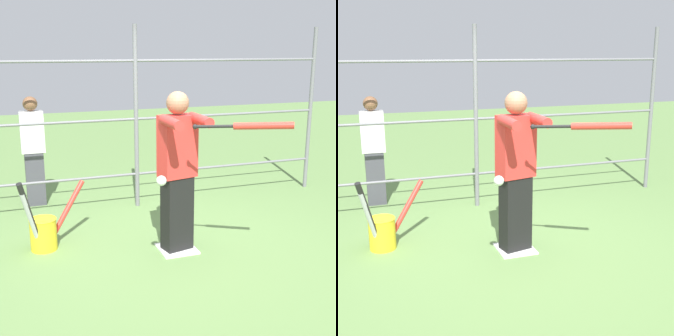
% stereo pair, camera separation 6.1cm
% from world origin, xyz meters
% --- Properties ---
extents(ground_plane, '(24.00, 24.00, 0.00)m').
position_xyz_m(ground_plane, '(0.00, 0.00, 0.00)').
color(ground_plane, '#608447').
extents(home_plate, '(0.40, 0.40, 0.02)m').
position_xyz_m(home_plate, '(0.00, 0.00, 0.01)').
color(home_plate, white).
rests_on(home_plate, ground).
extents(fence_backstop, '(5.68, 0.06, 2.49)m').
position_xyz_m(fence_backstop, '(0.00, -1.60, 1.24)').
color(fence_backstop, slate).
rests_on(fence_backstop, ground).
extents(batter, '(0.44, 0.65, 1.75)m').
position_xyz_m(batter, '(0.00, 0.02, 0.95)').
color(batter, black).
rests_on(batter, ground).
extents(baseball_bat_swinging, '(0.81, 0.54, 0.10)m').
position_xyz_m(baseball_bat_swinging, '(-0.47, 0.77, 1.49)').
color(baseball_bat_swinging, black).
extents(softball_in_flight, '(0.10, 0.10, 0.10)m').
position_xyz_m(softball_in_flight, '(0.37, 0.57, 0.99)').
color(softball_in_flight, white).
extents(bat_bucket, '(0.80, 0.66, 0.87)m').
position_xyz_m(bat_bucket, '(1.39, -0.49, 0.23)').
color(bat_bucket, yellow).
rests_on(bat_bucket, ground).
extents(bystander_behind_fence, '(0.32, 0.20, 1.54)m').
position_xyz_m(bystander_behind_fence, '(1.35, -2.13, 0.80)').
color(bystander_behind_fence, '#3F3F47').
rests_on(bystander_behind_fence, ground).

